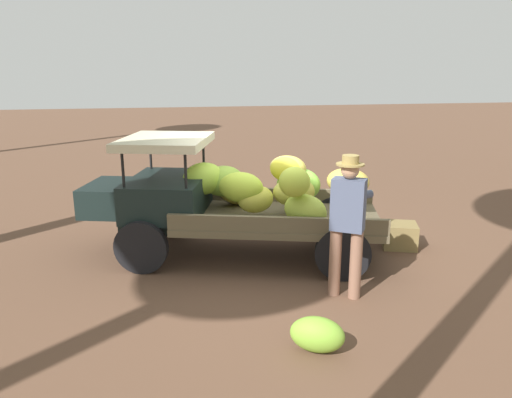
{
  "coord_description": "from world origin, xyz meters",
  "views": [
    {
      "loc": [
        1.51,
        6.87,
        2.82
      ],
      "look_at": [
        0.17,
        -0.07,
        0.91
      ],
      "focal_mm": 34.13,
      "sensor_mm": 36.0,
      "label": 1
    }
  ],
  "objects_px": {
    "truck": "(226,198)",
    "wooden_crate": "(400,235)",
    "farmer": "(348,218)",
    "loose_banana_bunch": "(317,334)"
  },
  "relations": [
    {
      "from": "truck",
      "to": "wooden_crate",
      "type": "distance_m",
      "value": 2.88
    },
    {
      "from": "truck",
      "to": "farmer",
      "type": "bearing_deg",
      "value": 142.46
    },
    {
      "from": "wooden_crate",
      "to": "loose_banana_bunch",
      "type": "xyz_separation_m",
      "value": [
        2.24,
        2.62,
        -0.01
      ]
    },
    {
      "from": "farmer",
      "to": "loose_banana_bunch",
      "type": "xyz_separation_m",
      "value": [
        0.73,
        1.14,
        -0.85
      ]
    },
    {
      "from": "truck",
      "to": "wooden_crate",
      "type": "bearing_deg",
      "value": -169.11
    },
    {
      "from": "truck",
      "to": "loose_banana_bunch",
      "type": "relative_size",
      "value": 8.23
    },
    {
      "from": "farmer",
      "to": "truck",
      "type": "bearing_deg",
      "value": 69.25
    },
    {
      "from": "loose_banana_bunch",
      "to": "truck",
      "type": "bearing_deg",
      "value": -79.14
    },
    {
      "from": "farmer",
      "to": "loose_banana_bunch",
      "type": "height_order",
      "value": "farmer"
    },
    {
      "from": "truck",
      "to": "loose_banana_bunch",
      "type": "bearing_deg",
      "value": 116.71
    }
  ]
}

